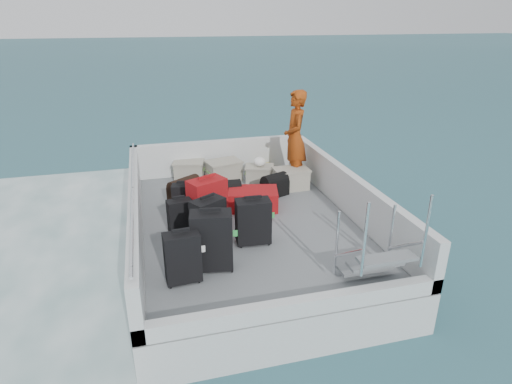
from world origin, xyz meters
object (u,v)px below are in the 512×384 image
Objects in this scene: suitcase_5 at (207,203)px; crate_0 at (189,171)px; suitcase_4 at (208,222)px; suitcase_6 at (253,222)px; suitcase_8 at (253,199)px; passenger at (295,138)px; suitcase_2 at (183,199)px; crate_3 at (291,179)px; suitcase_3 at (212,241)px; crate_2 at (259,175)px; crate_1 at (224,171)px; suitcase_1 at (180,217)px; suitcase_0 at (183,258)px.

crate_0 is at bearing 65.98° from suitcase_5.
crate_0 is (0.02, 2.77, -0.18)m from suitcase_4.
suitcase_8 is (0.30, 1.20, -0.17)m from suitcase_6.
passenger is at bearing 60.96° from suitcase_6.
suitcase_2 is 1.55m from suitcase_6.
suitcase_6 reaches higher than crate_3.
passenger reaches higher than suitcase_6.
suitcase_3 reaches higher than crate_2.
suitcase_3 reaches higher than suitcase_5.
suitcase_6 is 2.99m from crate_0.
suitcase_4 is 1.09× the size of crate_1.
crate_0 is at bearing 70.77° from suitcase_1.
suitcase_0 reaches higher than crate_2.
crate_0 is 1.45m from crate_2.
suitcase_5 is 2.19m from crate_0.
suitcase_0 is 0.37× the size of passenger.
suitcase_4 is (0.37, -0.42, 0.07)m from suitcase_1.
suitcase_3 is 1.28m from suitcase_5.
passenger is at bearing -16.68° from crate_2.
suitcase_8 is at bearing -39.13° from passenger.
suitcase_2 is (0.12, 0.70, -0.01)m from suitcase_1.
crate_3 is at bearing 60.44° from suitcase_6.
suitcase_6 is at bearing -45.30° from suitcase_4.
suitcase_0 is 3.51m from crate_3.
crate_2 is at bearing -22.94° from crate_0.
suitcase_2 is 1.19m from suitcase_8.
suitcase_2 reaches higher than crate_2.
suitcase_3 is at bearing -121.62° from suitcase_5.
suitcase_2 reaches higher than crate_0.
suitcase_4 is at bearing -58.00° from suitcase_1.
crate_0 is at bearing 157.07° from crate_1.
crate_2 is (1.61, 1.09, -0.10)m from suitcase_2.
suitcase_4 reaches higher than crate_3.
suitcase_6 reaches higher than suitcase_2.
crate_1 is (0.07, 2.64, -0.15)m from suitcase_6.
passenger is at bearing -35.16° from suitcase_8.
crate_2 is (1.73, 1.79, -0.12)m from suitcase_1.
suitcase_2 is at bearing 128.22° from suitcase_6.
suitcase_0 is 1.29× the size of suitcase_2.
crate_3 is (1.78, 1.14, -0.20)m from suitcase_5.
suitcase_2 is at bearing 105.52° from suitcase_3.
suitcase_0 is at bearing -31.10° from passenger.
passenger is at bearing 32.82° from suitcase_2.
suitcase_0 is 3.86m from passenger.
crate_1 is at bearing 157.04° from crate_2.
passenger is (1.39, 2.16, 0.58)m from suitcase_6.
suitcase_0 is at bearing -131.42° from crate_3.
crate_3 is (0.50, -0.47, 0.03)m from crate_2.
suitcase_4 is 0.90× the size of suitcase_5.
suitcase_1 is at bearing -149.46° from crate_3.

